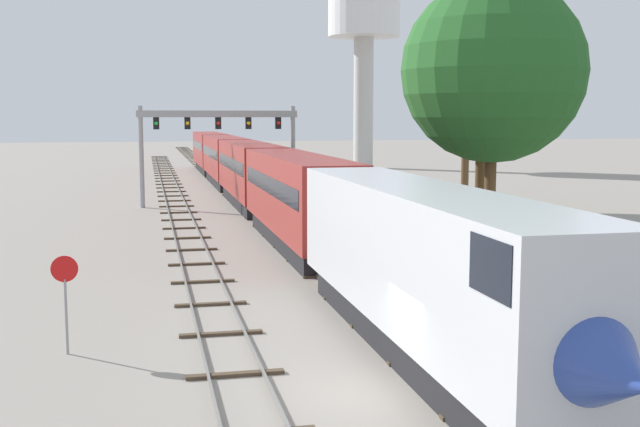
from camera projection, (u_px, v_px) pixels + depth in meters
ground_plane at (385, 392)px, 19.51m from camera, size 400.00×400.00×0.00m
track_main at (226, 185)px, 78.08m from camera, size 2.60×200.00×0.16m
track_near at (178, 209)px, 57.52m from camera, size 2.60×160.00×0.16m
passenger_train at (249, 172)px, 59.86m from camera, size 3.04×95.94×4.80m
signal_gantry at (218, 132)px, 59.52m from camera, size 12.10×0.49×7.60m
water_tower at (364, 27)px, 102.52m from camera, size 9.53×9.53×23.69m
stop_sign at (65, 290)px, 22.41m from camera, size 0.76×0.08×2.88m
trackside_tree_left at (493, 71)px, 37.66m from camera, size 8.86×8.86×13.41m
trackside_tree_mid at (483, 80)px, 41.64m from camera, size 7.83×7.83×12.64m
trackside_tree_right at (467, 95)px, 57.29m from camera, size 5.67×5.67×11.26m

